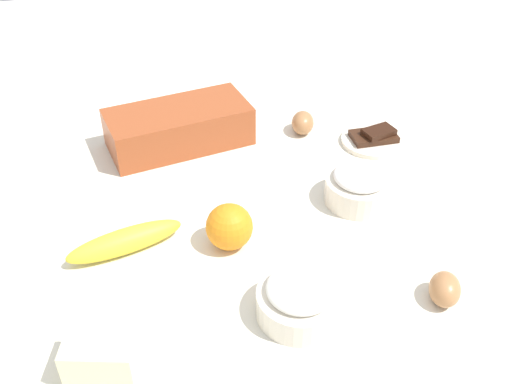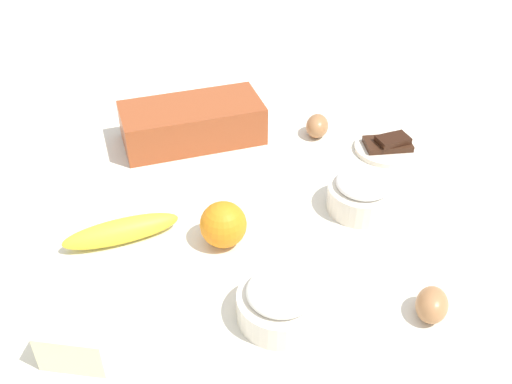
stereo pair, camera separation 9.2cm
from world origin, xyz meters
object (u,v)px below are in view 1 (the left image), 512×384
(flour_bowl, at_px, (300,298))
(egg_near_butter, at_px, (303,123))
(butter_block, at_px, (102,355))
(orange_fruit, at_px, (229,227))
(sugar_bowl, at_px, (360,185))
(banana, at_px, (125,241))
(chocolate_plate, at_px, (374,139))
(egg_beside_bowl, at_px, (445,289))
(loaf_pan, at_px, (179,126))

(flour_bowl, bearing_deg, egg_near_butter, 74.43)
(butter_block, distance_m, egg_near_butter, 0.66)
(orange_fruit, distance_m, egg_near_butter, 0.38)
(sugar_bowl, xyz_separation_m, banana, (-0.41, -0.05, -0.01))
(chocolate_plate, bearing_deg, butter_block, -139.88)
(egg_beside_bowl, bearing_deg, chocolate_plate, 82.89)
(orange_fruit, bearing_deg, chocolate_plate, 35.97)
(banana, height_order, orange_fruit, orange_fruit)
(sugar_bowl, relative_size, chocolate_plate, 0.93)
(orange_fruit, bearing_deg, sugar_bowl, 16.02)
(egg_near_butter, distance_m, chocolate_plate, 0.15)
(sugar_bowl, relative_size, butter_block, 1.34)
(sugar_bowl, bearing_deg, egg_beside_bowl, -80.46)
(orange_fruit, xyz_separation_m, egg_beside_bowl, (0.29, -0.18, -0.02))
(banana, xyz_separation_m, egg_beside_bowl, (0.45, -0.20, 0.00))
(banana, xyz_separation_m, chocolate_plate, (0.50, 0.23, -0.01))
(sugar_bowl, bearing_deg, flour_bowl, -126.03)
(flour_bowl, bearing_deg, butter_block, -171.03)
(egg_near_butter, bearing_deg, chocolate_plate, -27.97)
(sugar_bowl, relative_size, egg_beside_bowl, 2.00)
(banana, height_order, chocolate_plate, banana)
(loaf_pan, height_order, egg_beside_bowl, loaf_pan)
(chocolate_plate, bearing_deg, sugar_bowl, -118.46)
(loaf_pan, relative_size, orange_fruit, 3.97)
(loaf_pan, height_order, orange_fruit, loaf_pan)
(banana, xyz_separation_m, egg_near_butter, (0.37, 0.30, 0.00))
(egg_beside_bowl, distance_m, chocolate_plate, 0.43)
(flour_bowl, bearing_deg, loaf_pan, 104.12)
(banana, distance_m, chocolate_plate, 0.55)
(banana, xyz_separation_m, butter_block, (-0.03, -0.23, 0.01))
(flour_bowl, xyz_separation_m, chocolate_plate, (0.27, 0.41, -0.02))
(loaf_pan, relative_size, sugar_bowl, 2.51)
(sugar_bowl, distance_m, butter_block, 0.52)
(banana, bearing_deg, loaf_pan, 68.97)
(orange_fruit, relative_size, egg_beside_bowl, 1.26)
(loaf_pan, bearing_deg, egg_beside_bowl, -69.24)
(banana, distance_m, orange_fruit, 0.17)
(sugar_bowl, bearing_deg, chocolate_plate, 61.54)
(sugar_bowl, distance_m, chocolate_plate, 0.20)
(orange_fruit, height_order, chocolate_plate, orange_fruit)
(flour_bowl, xyz_separation_m, banana, (-0.24, 0.18, -0.01))
(loaf_pan, relative_size, chocolate_plate, 2.32)
(loaf_pan, xyz_separation_m, chocolate_plate, (0.39, -0.08, -0.03))
(flour_bowl, distance_m, orange_fruit, 0.18)
(loaf_pan, xyz_separation_m, egg_near_butter, (0.26, -0.01, -0.02))
(loaf_pan, distance_m, flour_bowl, 0.50)
(egg_near_butter, relative_size, chocolate_plate, 0.47)
(orange_fruit, xyz_separation_m, egg_near_butter, (0.21, 0.32, -0.01))
(sugar_bowl, height_order, egg_beside_bowl, sugar_bowl)
(banana, bearing_deg, butter_block, -98.39)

